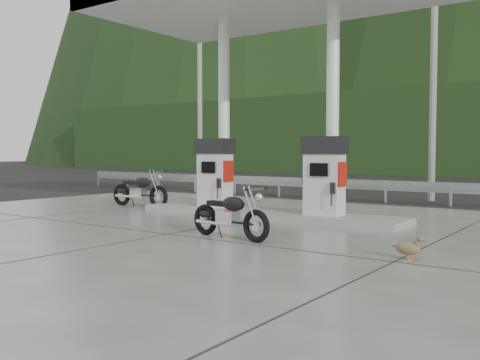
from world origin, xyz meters
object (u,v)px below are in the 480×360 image
Objects in this scene: gas_pump_left at (215,173)px; gas_pump_right at (324,176)px; motorcycle_left at (140,191)px; motorcycle_right at (230,216)px; duck at (408,249)px.

gas_pump_left and gas_pump_right have the same top height.
gas_pump_left is at bearing -1.26° from motorcycle_left.
gas_pump_right is 1.01× the size of motorcycle_right.
gas_pump_right is 4.47m from duck.
motorcycle_right is (-0.32, -3.19, -0.63)m from gas_pump_right.
gas_pump_left is at bearing 180.00° from gas_pump_right.
gas_pump_left is 1.01× the size of motorcycle_right.
motorcycle_right is (2.88, -3.19, -0.63)m from gas_pump_left.
duck is (3.32, -0.01, -0.26)m from motorcycle_right.
gas_pump_left is at bearing 151.72° from duck.
motorcycle_right is at bearing -32.33° from motorcycle_left.
gas_pump_left is 4.00× the size of duck.
gas_pump_left reaches higher than duck.
motorcycle_left reaches higher than motorcycle_right.
motorcycle_left is (-2.73, -0.11, -0.59)m from gas_pump_left.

